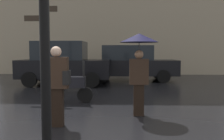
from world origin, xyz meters
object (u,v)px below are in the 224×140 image
object	(u,v)px
parked_car_right	(130,63)
street_signpost	(41,40)
pedestrian_with_bag	(57,81)
pedestrian_with_umbrella	(139,52)
parked_car_left	(64,63)
parked_scooter	(69,84)

from	to	relation	value
parked_car_right	street_signpost	size ratio (longest dim) A/B	1.47
pedestrian_with_bag	pedestrian_with_umbrella	bearing A→B (deg)	-101.20
parked_car_right	street_signpost	bearing A→B (deg)	51.18
parked_car_left	street_signpost	distance (m)	3.23
parked_scooter	parked_car_right	bearing A→B (deg)	77.86
pedestrian_with_umbrella	parked_car_right	distance (m)	6.88
pedestrian_with_bag	parked_car_right	bearing A→B (deg)	-51.72
pedestrian_with_bag	parked_scooter	bearing A→B (deg)	-32.35
pedestrian_with_umbrella	parked_car_left	distance (m)	6.08
pedestrian_with_bag	parked_scooter	size ratio (longest dim) A/B	1.21
parked_scooter	street_signpost	size ratio (longest dim) A/B	0.42
parked_scooter	parked_car_left	xyz separation A→B (m)	(-1.09, 3.86, 0.43)
pedestrian_with_umbrella	parked_scooter	distance (m)	2.56
pedestrian_with_bag	parked_scooter	world-z (taller)	pedestrian_with_bag
parked_car_left	parked_car_right	bearing A→B (deg)	14.75
pedestrian_with_bag	parked_car_right	xyz separation A→B (m)	(1.74, 7.74, 0.02)
pedestrian_with_umbrella	parked_scooter	world-z (taller)	pedestrian_with_umbrella
parked_car_left	parked_scooter	bearing A→B (deg)	-87.00
parked_car_left	parked_car_right	distance (m)	3.49
pedestrian_with_umbrella	parked_car_right	world-z (taller)	pedestrian_with_umbrella
parked_car_right	street_signpost	xyz separation A→B (m)	(-3.07, -4.71, 0.96)
pedestrian_with_bag	parked_car_right	size ratio (longest dim) A/B	0.35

